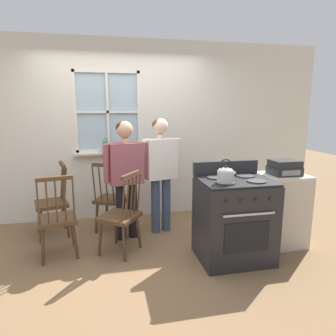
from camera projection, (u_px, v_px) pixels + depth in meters
name	position (u px, v px, depth m)	size (l,w,h in m)	color
ground_plane	(133.00, 256.00, 3.50)	(16.00, 16.00, 0.00)	brown
wall_back	(123.00, 132.00, 4.58)	(6.40, 0.16, 2.70)	silver
chair_by_window	(53.00, 203.00, 4.00)	(0.49, 0.51, 0.98)	#4C331E
chair_near_wall	(57.00, 220.00, 3.41)	(0.49, 0.47, 0.98)	#4C331E
chair_center_cluster	(112.00, 200.00, 4.16)	(0.55, 0.54, 0.98)	#4C331E
chair_near_stove	(121.00, 217.00, 3.50)	(0.57, 0.57, 0.98)	#4C331E
person_elderly_left	(126.00, 169.00, 3.81)	(0.59, 0.31, 1.54)	black
person_teen_center	(161.00, 164.00, 4.02)	(0.58, 0.31, 1.56)	#384766
stove	(234.00, 219.00, 3.36)	(0.79, 0.68, 1.08)	#232326
kettle	(225.00, 174.00, 3.09)	(0.21, 0.17, 0.25)	#B7B7BC
potted_plant	(105.00, 147.00, 4.48)	(0.14, 0.14, 0.25)	beige
side_counter	(280.00, 209.00, 3.75)	(0.55, 0.50, 0.90)	beige
stereo	(285.00, 168.00, 3.62)	(0.34, 0.29, 0.18)	#232326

